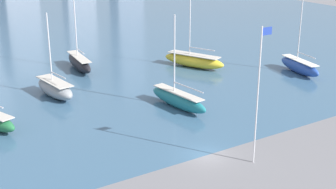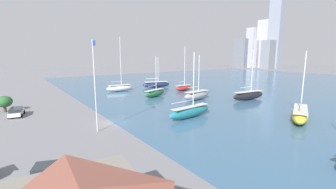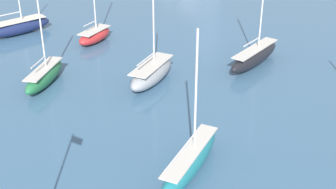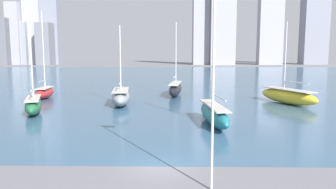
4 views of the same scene
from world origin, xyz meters
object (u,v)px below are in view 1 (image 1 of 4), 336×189
sailboat_black (79,62)px  flag_pole (258,92)px  sailboat_gray (55,88)px  sailboat_blue (299,66)px  sailboat_yellow (194,60)px  sailboat_teal (178,99)px

sailboat_black → flag_pole: bearing=-81.4°
sailboat_gray → sailboat_blue: size_ratio=0.97×
sailboat_gray → sailboat_blue: sailboat_blue is taller
sailboat_gray → sailboat_yellow: (23.80, 1.77, -0.04)m
sailboat_teal → sailboat_black: (-3.84, 22.52, 0.05)m
flag_pole → sailboat_blue: bearing=35.2°
sailboat_teal → sailboat_gray: bearing=127.2°
sailboat_teal → flag_pole: bearing=-103.4°
flag_pole → sailboat_teal: bearing=82.9°
flag_pole → sailboat_black: flag_pole is taller
flag_pole → sailboat_gray: (-9.52, 28.17, -5.89)m
flag_pole → sailboat_blue: (26.12, 18.45, -5.92)m
sailboat_gray → sailboat_black: (7.67, 10.38, -0.00)m
flag_pole → sailboat_yellow: bearing=64.5°
flag_pole → sailboat_teal: size_ratio=1.14×
sailboat_black → sailboat_yellow: 18.28m
sailboat_black → sailboat_teal: bearing=-74.5°
flag_pole → sailboat_black: size_ratio=1.06×
flag_pole → sailboat_yellow: size_ratio=1.12×
sailboat_gray → sailboat_yellow: bearing=-2.7°
sailboat_gray → sailboat_teal: size_ratio=0.96×
sailboat_teal → sailboat_black: sailboat_black is taller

